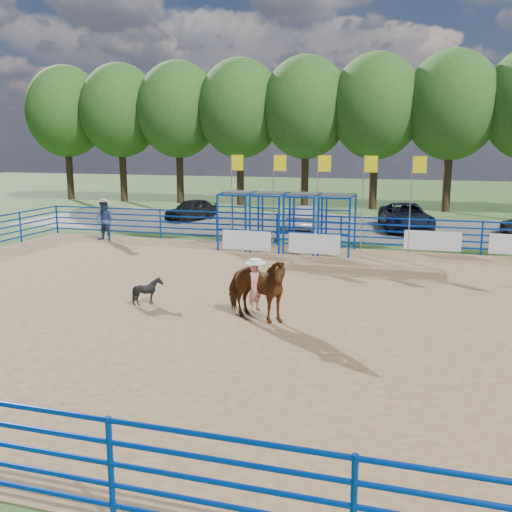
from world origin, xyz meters
name	(u,v)px	position (x,y,z in m)	size (l,w,h in m)	color
ground	(291,309)	(0.00, 0.00, 0.00)	(120.00, 120.00, 0.00)	#385622
arena_dirt	(291,308)	(0.00, 0.00, 0.01)	(30.00, 20.00, 0.02)	olive
gravel_strip	(358,227)	(0.00, 17.00, 0.01)	(40.00, 10.00, 0.01)	gray
horse_and_rider	(255,286)	(-0.67, -1.41, 0.97)	(2.34, 1.62, 2.38)	brown
calf	(148,291)	(-4.19, -0.82, 0.43)	(0.66, 0.74, 0.81)	black
spectator_cowboy	(105,220)	(-11.32, 8.66, 1.03)	(1.04, 0.86, 2.02)	navy
car_a	(192,209)	(-10.22, 16.90, 0.66)	(1.54, 3.83, 1.31)	black
car_b	(306,217)	(-2.68, 15.33, 0.67)	(1.40, 4.02, 1.32)	gray
car_c	(406,217)	(2.64, 16.39, 0.74)	(2.43, 5.28, 1.47)	#141A32
perimeter_fence	(291,284)	(0.00, 0.00, 0.75)	(30.10, 20.10, 1.50)	#0839B1
chute_assembly	(295,223)	(-1.90, 8.84, 1.26)	(19.32, 2.41, 4.20)	#0839B1
treeline	(377,101)	(0.00, 26.00, 7.53)	(56.40, 6.40, 11.24)	#3F2B19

